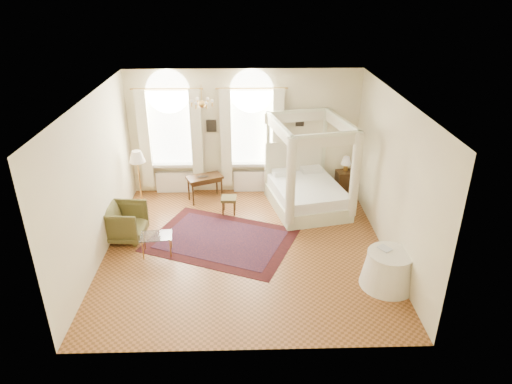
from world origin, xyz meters
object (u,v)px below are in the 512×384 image
writing_desk (205,180)px  floor_lamp (137,160)px  nightstand (345,182)px  coffee_table (156,237)px  side_table (389,269)px  armchair (124,222)px  canopy_bed (308,189)px  stool (229,200)px

writing_desk → floor_lamp: floor_lamp is taller
nightstand → coffee_table: nightstand is taller
nightstand → side_table: 4.08m
armchair → coffee_table: bearing=-122.4°
floor_lamp → canopy_bed: bearing=-2.3°
canopy_bed → side_table: (1.13, -3.23, -0.17)m
writing_desk → stool: writing_desk is taller
side_table → writing_desk: bearing=134.7°
nightstand → stool: 3.27m
stool → coffee_table: coffee_table is taller
nightstand → floor_lamp: size_ratio=0.42×
writing_desk → coffee_table: writing_desk is taller
coffee_table → writing_desk: bearing=71.9°
nightstand → armchair: bearing=-157.7°
coffee_table → armchair: bearing=141.7°
floor_lamp → side_table: (5.33, -3.40, -0.95)m
canopy_bed → side_table: 3.43m
canopy_bed → coffee_table: (-3.45, -2.02, -0.12)m
canopy_bed → writing_desk: canopy_bed is taller
armchair → coffee_table: 1.05m
armchair → floor_lamp: floor_lamp is taller
canopy_bed → nightstand: (1.13, 0.85, -0.20)m
coffee_table → floor_lamp: (-0.75, 2.19, 0.90)m
canopy_bed → coffee_table: 4.00m
writing_desk → floor_lamp: 1.79m
canopy_bed → stool: bearing=-174.0°
writing_desk → side_table: 5.32m
nightstand → stool: nightstand is taller
canopy_bed → side_table: size_ratio=2.33×
writing_desk → armchair: armchair is taller
stool → side_table: bearing=-44.3°
floor_lamp → side_table: 6.39m
stool → floor_lamp: bearing=170.4°
armchair → stool: bearing=-57.4°
stool → coffee_table: bearing=-129.2°
writing_desk → coffee_table: size_ratio=1.45×
floor_lamp → stool: bearing=-9.6°
armchair → coffee_table: armchair is taller
writing_desk → coffee_table: bearing=-108.1°
stool → writing_desk: bearing=130.3°
nightstand → coffee_table: 5.40m
stool → armchair: size_ratio=0.48×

